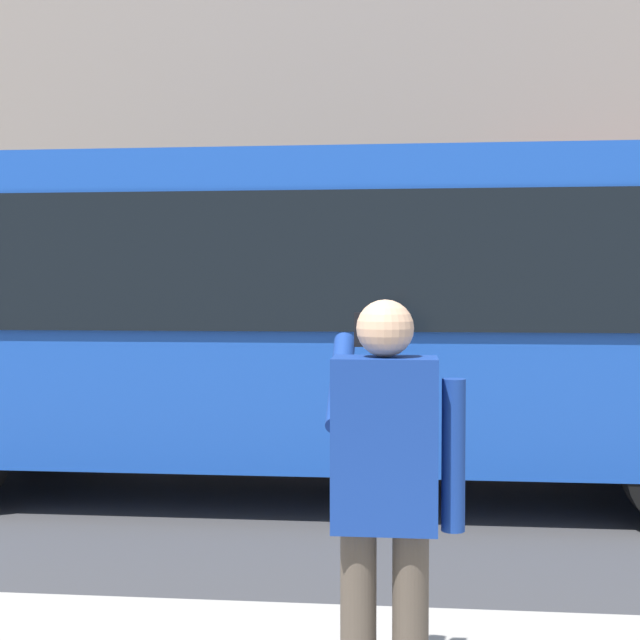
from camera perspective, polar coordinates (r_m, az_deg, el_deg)
name	(u,v)px	position (r m, az deg, el deg)	size (l,w,h in m)	color
ground_plane	(425,489)	(8.49, 6.79, -10.78)	(60.00, 60.00, 0.00)	#38383A
building_facade_far	(420,44)	(15.62, 6.47, 17.32)	(28.00, 1.55, 12.00)	gray
red_bus	(314,310)	(8.14, -0.38, 0.64)	(9.05, 2.54, 3.08)	#1947AD
pedestrian_photographer	(386,484)	(3.44, 4.27, -10.54)	(0.53, 0.52, 1.70)	#4C4238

